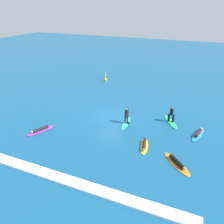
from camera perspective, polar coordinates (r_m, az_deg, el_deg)
The scene contains 9 objects.
ground_plane at distance 25.45m, azimuth 0.00°, elevation -1.02°, with size 120.00×120.00×0.00m, color navy.
surfer_on_blue_board at distance 23.36m, azimuth 20.60°, elevation -5.03°, with size 1.28×3.10×0.41m.
surfer_on_green_board at distance 24.76m, azimuth 14.41°, elevation -1.54°, with size 2.26×3.06×1.75m.
surfer_on_teal_board at distance 23.71m, azimuth 3.56°, elevation -1.75°, with size 0.93×2.91×2.08m.
surfer_on_purple_board at distance 23.57m, azimuth -17.35°, elevation -4.28°, with size 1.77×2.93×0.37m.
surfer_on_orange_board at distance 18.95m, azimuth 15.81°, elevation -12.03°, with size 2.75×2.80×0.39m.
surfer_on_yellow_board at distance 20.41m, azimuth 8.00°, elevation -8.19°, with size 1.21×2.64×0.37m.
marker_buoy at distance 37.42m, azimuth -1.66°, elevation 8.21°, with size 0.49×0.49×1.37m.
wave_crest at distance 17.69m, azimuth -14.35°, elevation -15.13°, with size 20.32×0.90×0.18m, color white.
Camera 1 is at (9.00, -20.90, 11.40)m, focal length 36.86 mm.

